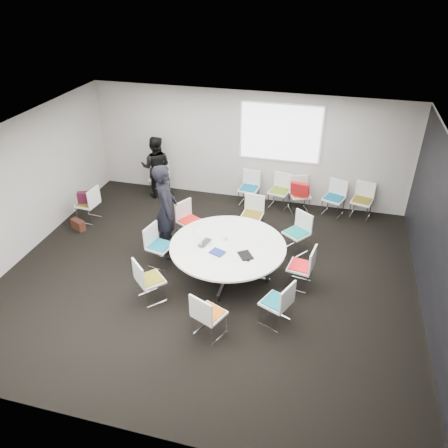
% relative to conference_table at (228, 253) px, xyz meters
% --- Properties ---
extents(room_shell, '(8.08, 7.08, 2.88)m').
position_rel_conference_table_xyz_m(room_shell, '(-0.26, -0.10, 0.86)').
color(room_shell, black).
rests_on(room_shell, ground).
extents(conference_table, '(2.23, 2.23, 0.73)m').
position_rel_conference_table_xyz_m(conference_table, '(0.00, 0.00, 0.00)').
color(conference_table, silver).
rests_on(conference_table, ground).
extents(projection_screen, '(1.90, 0.03, 1.35)m').
position_rel_conference_table_xyz_m(projection_screen, '(0.45, 3.36, 1.31)').
color(projection_screen, white).
rests_on(projection_screen, room_shell).
extents(chair_ring_a, '(0.52, 0.53, 0.88)m').
position_rel_conference_table_xyz_m(chair_ring_a, '(1.42, 0.04, -0.27)').
color(chair_ring_a, silver).
rests_on(chair_ring_a, ground).
extents(chair_ring_b, '(0.64, 0.63, 0.88)m').
position_rel_conference_table_xyz_m(chair_ring_b, '(1.20, 1.22, -0.27)').
color(chair_ring_b, silver).
rests_on(chair_ring_b, ground).
extents(chair_ring_c, '(0.49, 0.48, 0.88)m').
position_rel_conference_table_xyz_m(chair_ring_c, '(0.13, 1.71, -0.27)').
color(chair_ring_c, silver).
rests_on(chair_ring_c, ground).
extents(chair_ring_d, '(0.62, 0.62, 0.88)m').
position_rel_conference_table_xyz_m(chair_ring_d, '(-1.15, 1.10, -0.27)').
color(chair_ring_d, silver).
rests_on(chair_ring_d, ground).
extents(chair_ring_e, '(0.53, 0.54, 0.88)m').
position_rel_conference_table_xyz_m(chair_ring_e, '(-1.43, 0.02, -0.27)').
color(chair_ring_e, silver).
rests_on(chair_ring_e, ground).
extents(chair_ring_f, '(0.64, 0.64, 0.88)m').
position_rel_conference_table_xyz_m(chair_ring_f, '(-1.19, -1.05, -0.27)').
color(chair_ring_f, silver).
rests_on(chair_ring_f, ground).
extents(chair_ring_g, '(0.60, 0.59, 0.88)m').
position_rel_conference_table_xyz_m(chair_ring_g, '(0.09, -1.63, -0.27)').
color(chair_ring_g, silver).
rests_on(chair_ring_g, ground).
extents(chair_ring_h, '(0.60, 0.60, 0.88)m').
position_rel_conference_table_xyz_m(chair_ring_h, '(1.12, -1.07, -0.27)').
color(chair_ring_h, silver).
rests_on(chair_ring_h, ground).
extents(chair_back_a, '(0.51, 0.50, 0.88)m').
position_rel_conference_table_xyz_m(chair_back_a, '(-0.21, 3.02, -0.27)').
color(chair_back_a, silver).
rests_on(chair_back_a, ground).
extents(chair_back_b, '(0.55, 0.54, 0.88)m').
position_rel_conference_table_xyz_m(chair_back_b, '(0.56, 3.06, -0.27)').
color(chair_back_b, silver).
rests_on(chair_back_b, ground).
extents(chair_back_c, '(0.59, 0.59, 0.88)m').
position_rel_conference_table_xyz_m(chair_back_c, '(1.07, 3.01, -0.27)').
color(chair_back_c, silver).
rests_on(chair_back_c, ground).
extents(chair_back_d, '(0.59, 0.58, 0.88)m').
position_rel_conference_table_xyz_m(chair_back_d, '(1.90, 3.02, -0.27)').
color(chair_back_d, silver).
rests_on(chair_back_d, ground).
extents(chair_back_e, '(0.56, 0.55, 0.88)m').
position_rel_conference_table_xyz_m(chair_back_e, '(2.55, 3.06, -0.27)').
color(chair_back_e, silver).
rests_on(chair_back_e, ground).
extents(chair_spare_left, '(0.49, 0.50, 0.88)m').
position_rel_conference_table_xyz_m(chair_spare_left, '(-3.73, 1.26, -0.27)').
color(chair_spare_left, silver).
rests_on(chair_spare_left, ground).
extents(chair_person_back, '(0.48, 0.47, 0.88)m').
position_rel_conference_table_xyz_m(chair_person_back, '(-2.65, 3.06, -0.27)').
color(chair_person_back, silver).
rests_on(chair_person_back, ground).
extents(person_main, '(0.70, 0.84, 1.96)m').
position_rel_conference_table_xyz_m(person_main, '(-1.48, 0.61, 0.44)').
color(person_main, black).
rests_on(person_main, ground).
extents(person_back, '(0.90, 0.75, 1.64)m').
position_rel_conference_table_xyz_m(person_back, '(-2.65, 2.90, 0.28)').
color(person_back, black).
rests_on(person_back, ground).
extents(laptop, '(0.28, 0.37, 0.03)m').
position_rel_conference_table_xyz_m(laptop, '(-0.40, -0.07, 0.20)').
color(laptop, '#333338').
rests_on(laptop, conference_table).
extents(laptop_lid, '(0.15, 0.27, 0.22)m').
position_rel_conference_table_xyz_m(laptop_lid, '(-0.55, -0.04, 0.32)').
color(laptop_lid, silver).
rests_on(laptop_lid, conference_table).
extents(notebook_black, '(0.35, 0.37, 0.02)m').
position_rel_conference_table_xyz_m(notebook_black, '(0.40, -0.27, 0.20)').
color(notebook_black, black).
rests_on(notebook_black, conference_table).
extents(tablet_folio, '(0.31, 0.28, 0.03)m').
position_rel_conference_table_xyz_m(tablet_folio, '(-0.12, -0.31, 0.20)').
color(tablet_folio, navy).
rests_on(tablet_folio, conference_table).
extents(papers_right, '(0.36, 0.32, 0.00)m').
position_rel_conference_table_xyz_m(papers_right, '(0.47, 0.19, 0.19)').
color(papers_right, silver).
rests_on(papers_right, conference_table).
extents(papers_front, '(0.30, 0.22, 0.00)m').
position_rel_conference_table_xyz_m(papers_front, '(0.67, -0.14, 0.19)').
color(papers_front, white).
rests_on(papers_front, conference_table).
extents(cup, '(0.08, 0.08, 0.09)m').
position_rel_conference_table_xyz_m(cup, '(-0.08, 0.16, 0.23)').
color(cup, white).
rests_on(cup, conference_table).
extents(phone, '(0.16, 0.12, 0.01)m').
position_rel_conference_table_xyz_m(phone, '(0.45, -0.39, 0.19)').
color(phone, black).
rests_on(phone, conference_table).
extents(maroon_bag, '(0.42, 0.28, 0.28)m').
position_rel_conference_table_xyz_m(maroon_bag, '(-3.75, 1.26, 0.08)').
color(maroon_bag, '#3F1122').
rests_on(maroon_bag, chair_spare_left).
extents(brown_bag, '(0.39, 0.30, 0.24)m').
position_rel_conference_table_xyz_m(brown_bag, '(-3.80, 0.82, -0.42)').
color(brown_bag, '#371B11').
rests_on(brown_bag, ground).
extents(red_jacket, '(0.46, 0.23, 0.36)m').
position_rel_conference_table_xyz_m(red_jacket, '(1.08, 2.79, 0.16)').
color(red_jacket, '#A71416').
rests_on(red_jacket, chair_back_c).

